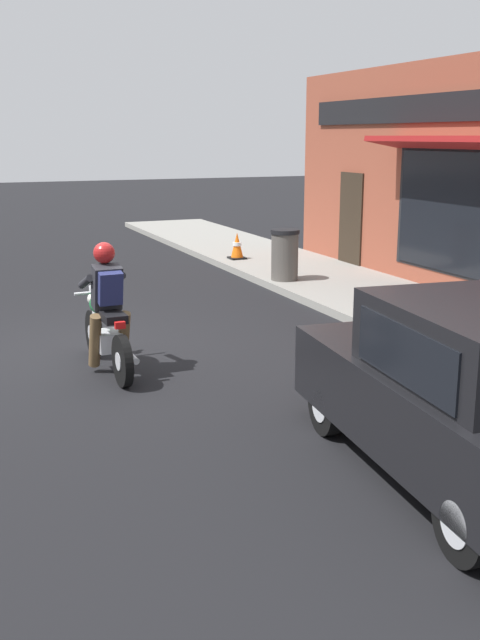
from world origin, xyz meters
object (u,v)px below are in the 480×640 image
Objects in this scene: motorcycle_with_rider at (107,318)px; trash_bin at (285,255)px; car_hatchback at (469,394)px; traffic_cone at (237,246)px.

motorcycle_with_rider reaches higher than trash_bin.
motorcycle_with_rider reaches higher than car_hatchback.
traffic_cone is (4.51, 6.68, -0.25)m from motorcycle_with_rider.
motorcycle_with_rider is 3.37× the size of traffic_cone.
motorcycle_with_rider is at bearing -124.02° from traffic_cone.
car_hatchback is 6.55× the size of traffic_cone.
trash_bin is at bearing -92.68° from traffic_cone.
trash_bin is at bearing 74.37° from car_hatchback.
motorcycle_with_rider is 8.07m from traffic_cone.
trash_bin reaches higher than traffic_cone.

